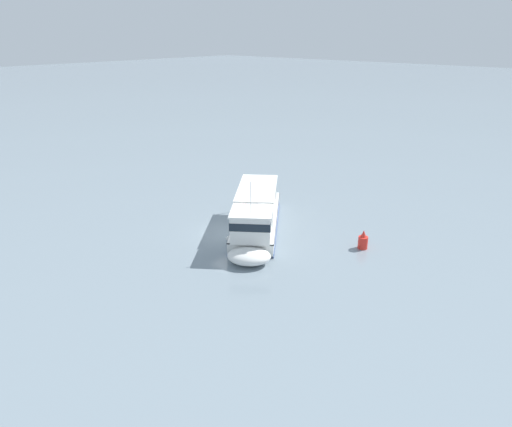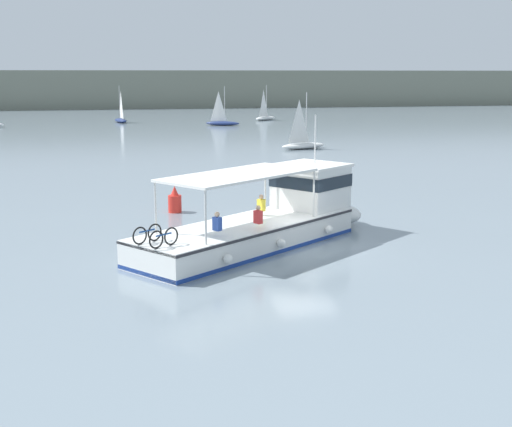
{
  "view_description": "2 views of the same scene",
  "coord_description": "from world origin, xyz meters",
  "px_view_note": "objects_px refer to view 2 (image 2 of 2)",
  "views": [
    {
      "loc": [
        22.73,
        22.75,
        14.56
      ],
      "look_at": [
        -1.92,
        0.82,
        1.4
      ],
      "focal_mm": 32.16,
      "sensor_mm": 36.0,
      "label": 1
    },
    {
      "loc": [
        -7.75,
        -26.58,
        7.16
      ],
      "look_at": [
        -1.92,
        0.82,
        1.4
      ],
      "focal_mm": 47.98,
      "sensor_mm": 36.0,
      "label": 2
    }
  ],
  "objects_px": {
    "ferry_main": "(272,219)",
    "channel_buoy": "(175,202)",
    "sailboat_near_port": "(121,119)",
    "sailboat_mid_channel": "(222,122)",
    "sailboat_horizon_west": "(303,143)",
    "sailboat_horizon_east": "(265,117)"
  },
  "relations": [
    {
      "from": "sailboat_horizon_west",
      "to": "ferry_main",
      "type": "bearing_deg",
      "value": -107.97
    },
    {
      "from": "sailboat_horizon_east",
      "to": "sailboat_horizon_west",
      "type": "distance_m",
      "value": 41.29
    },
    {
      "from": "sailboat_mid_channel",
      "to": "sailboat_horizon_west",
      "type": "height_order",
      "value": "same"
    },
    {
      "from": "sailboat_horizon_east",
      "to": "channel_buoy",
      "type": "distance_m",
      "value": 72.02
    },
    {
      "from": "channel_buoy",
      "to": "sailboat_horizon_east",
      "type": "bearing_deg",
      "value": 73.45
    },
    {
      "from": "sailboat_mid_channel",
      "to": "channel_buoy",
      "type": "distance_m",
      "value": 60.78
    },
    {
      "from": "sailboat_horizon_east",
      "to": "sailboat_near_port",
      "type": "distance_m",
      "value": 22.07
    },
    {
      "from": "sailboat_near_port",
      "to": "channel_buoy",
      "type": "bearing_deg",
      "value": -88.7
    },
    {
      "from": "ferry_main",
      "to": "sailboat_near_port",
      "type": "relative_size",
      "value": 2.23
    },
    {
      "from": "sailboat_horizon_west",
      "to": "sailboat_near_port",
      "type": "relative_size",
      "value": 1.0
    },
    {
      "from": "sailboat_near_port",
      "to": "ferry_main",
      "type": "bearing_deg",
      "value": -86.19
    },
    {
      "from": "ferry_main",
      "to": "sailboat_mid_channel",
      "type": "height_order",
      "value": "sailboat_mid_channel"
    },
    {
      "from": "sailboat_horizon_east",
      "to": "sailboat_near_port",
      "type": "relative_size",
      "value": 1.0
    },
    {
      "from": "ferry_main",
      "to": "channel_buoy",
      "type": "relative_size",
      "value": 8.59
    },
    {
      "from": "sailboat_mid_channel",
      "to": "sailboat_near_port",
      "type": "bearing_deg",
      "value": 147.13
    },
    {
      "from": "ferry_main",
      "to": "channel_buoy",
      "type": "height_order",
      "value": "ferry_main"
    },
    {
      "from": "ferry_main",
      "to": "channel_buoy",
      "type": "bearing_deg",
      "value": 115.59
    },
    {
      "from": "ferry_main",
      "to": "sailboat_mid_channel",
      "type": "xyz_separation_m",
      "value": [
        8.72,
        66.83,
        -0.47
      ]
    },
    {
      "from": "sailboat_mid_channel",
      "to": "sailboat_horizon_east",
      "type": "xyz_separation_m",
      "value": [
        8.29,
        9.49,
        0.0
      ]
    },
    {
      "from": "sailboat_near_port",
      "to": "channel_buoy",
      "type": "height_order",
      "value": "sailboat_near_port"
    },
    {
      "from": "ferry_main",
      "to": "sailboat_near_port",
      "type": "distance_m",
      "value": 75.89
    },
    {
      "from": "sailboat_near_port",
      "to": "sailboat_mid_channel",
      "type": "bearing_deg",
      "value": -32.87
    }
  ]
}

